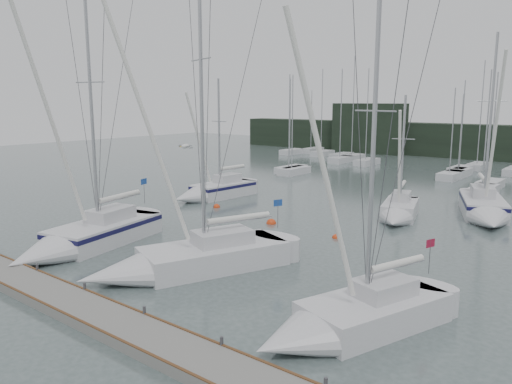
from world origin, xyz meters
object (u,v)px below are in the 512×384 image
(sailboat_mid_c, at_px, (398,213))
(buoy_c, at_px, (217,207))
(sailboat_near_center, at_px, (171,263))
(sailboat_near_right, at_px, (339,323))
(sailboat_near_left, at_px, (80,240))
(buoy_a, at_px, (271,224))
(buoy_b, at_px, (336,238))
(sailboat_mid_a, at_px, (211,192))
(sailboat_mid_d, at_px, (485,210))

(sailboat_mid_c, height_order, buoy_c, sailboat_mid_c)
(sailboat_near_center, distance_m, sailboat_near_right, 9.73)
(sailboat_near_left, xyz_separation_m, buoy_c, (-1.94, 13.43, -0.63))
(buoy_c, bearing_deg, buoy_a, -13.26)
(sailboat_near_right, height_order, buoy_b, sailboat_near_right)
(sailboat_near_center, relative_size, buoy_c, 31.30)
(sailboat_mid_a, xyz_separation_m, sailboat_mid_d, (20.78, 6.72, 0.04))
(sailboat_mid_c, relative_size, buoy_a, 13.84)
(sailboat_mid_a, bearing_deg, buoy_b, -11.74)
(sailboat_near_right, xyz_separation_m, sailboat_mid_c, (-5.54, 18.43, 0.01))
(sailboat_near_right, bearing_deg, sailboat_mid_a, 162.72)
(sailboat_near_left, bearing_deg, buoy_a, 56.73)
(sailboat_near_left, height_order, buoy_a, sailboat_near_left)
(sailboat_near_left, height_order, sailboat_mid_c, sailboat_near_left)
(sailboat_mid_a, distance_m, buoy_b, 15.49)
(sailboat_near_center, distance_m, sailboat_mid_a, 19.31)
(buoy_c, bearing_deg, buoy_b, -9.49)
(sailboat_near_right, distance_m, sailboat_mid_c, 19.25)
(sailboat_mid_d, bearing_deg, sailboat_mid_a, 176.89)
(sailboat_near_right, height_order, sailboat_mid_d, sailboat_mid_d)
(sailboat_near_center, xyz_separation_m, buoy_c, (-9.01, 12.93, -0.57))
(sailboat_mid_d, bearing_deg, sailboat_near_center, -133.19)
(sailboat_near_left, distance_m, sailboat_near_right, 16.77)
(sailboat_mid_a, bearing_deg, sailboat_near_center, -47.65)
(buoy_b, xyz_separation_m, buoy_c, (-12.03, 2.01, 0.00))
(buoy_a, bearing_deg, sailboat_mid_c, 44.64)
(sailboat_mid_c, relative_size, buoy_c, 16.95)
(sailboat_near_left, distance_m, sailboat_mid_a, 16.47)
(sailboat_near_right, xyz_separation_m, buoy_a, (-12.05, 12.01, -0.52))
(buoy_b, bearing_deg, sailboat_near_center, -105.50)
(sailboat_near_left, relative_size, sailboat_near_right, 1.17)
(sailboat_near_left, distance_m, sailboat_near_center, 7.09)
(sailboat_mid_a, relative_size, sailboat_mid_d, 0.79)
(sailboat_near_right, xyz_separation_m, buoy_b, (-6.68, 11.56, -0.52))
(sailboat_near_left, xyz_separation_m, buoy_a, (4.72, 11.86, -0.63))
(sailboat_near_right, bearing_deg, buoy_a, 154.30)
(buoy_a, relative_size, buoy_b, 1.42)
(sailboat_near_right, bearing_deg, sailboat_mid_d, 111.08)
(buoy_b, bearing_deg, sailboat_near_left, -131.47)
(buoy_a, distance_m, buoy_b, 5.39)
(sailboat_mid_c, bearing_deg, sailboat_near_right, -89.49)
(sailboat_mid_d, bearing_deg, sailboat_near_right, -109.13)
(buoy_a, bearing_deg, sailboat_mid_d, 43.22)
(sailboat_near_left, xyz_separation_m, sailboat_mid_c, (11.23, 18.29, -0.10))
(sailboat_mid_a, xyz_separation_m, buoy_b, (14.85, -4.35, -0.61))
(sailboat_near_right, xyz_separation_m, sailboat_mid_d, (-0.75, 22.63, 0.13))
(sailboat_near_center, bearing_deg, sailboat_near_right, 18.30)
(sailboat_near_right, bearing_deg, buoy_b, 139.20)
(sailboat_near_left, bearing_deg, sailboat_mid_a, 95.21)
(sailboat_mid_a, bearing_deg, buoy_a, -17.82)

